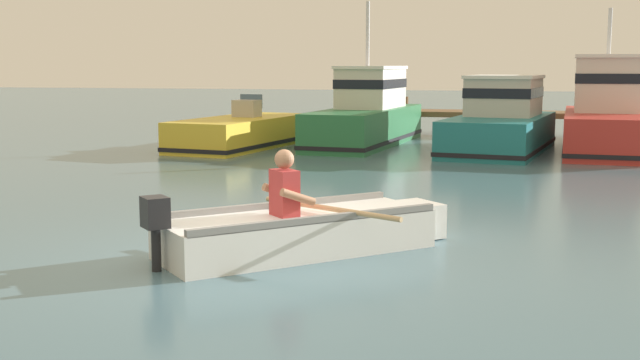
{
  "coord_description": "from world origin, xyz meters",
  "views": [
    {
      "loc": [
        2.79,
        -8.15,
        2.12
      ],
      "look_at": [
        0.21,
        2.5,
        0.55
      ],
      "focal_mm": 45.28,
      "sensor_mm": 36.0,
      "label": 1
    }
  ],
  "objects_px": {
    "rowboat_with_person": "(302,230)",
    "moored_boat_green": "(367,115)",
    "moored_boat_yellow": "(241,133)",
    "moored_boat_teal": "(501,123)",
    "moored_boat_red": "(605,116)"
  },
  "relations": [
    {
      "from": "rowboat_with_person",
      "to": "moored_boat_green",
      "type": "distance_m",
      "value": 12.74
    },
    {
      "from": "moored_boat_yellow",
      "to": "moored_boat_green",
      "type": "relative_size",
      "value": 0.82
    },
    {
      "from": "rowboat_with_person",
      "to": "moored_boat_teal",
      "type": "distance_m",
      "value": 11.78
    },
    {
      "from": "moored_boat_yellow",
      "to": "moored_boat_teal",
      "type": "xyz_separation_m",
      "value": [
        6.54,
        0.62,
        0.33
      ]
    },
    {
      "from": "moored_boat_yellow",
      "to": "moored_boat_green",
      "type": "bearing_deg",
      "value": 28.66
    },
    {
      "from": "rowboat_with_person",
      "to": "moored_boat_red",
      "type": "bearing_deg",
      "value": 70.14
    },
    {
      "from": "moored_boat_green",
      "to": "moored_boat_yellow",
      "type": "bearing_deg",
      "value": -151.34
    },
    {
      "from": "moored_boat_teal",
      "to": "moored_boat_yellow",
      "type": "bearing_deg",
      "value": -174.59
    },
    {
      "from": "moored_boat_yellow",
      "to": "moored_boat_green",
      "type": "xyz_separation_m",
      "value": [
        3.01,
        1.64,
        0.41
      ]
    },
    {
      "from": "moored_boat_green",
      "to": "moored_boat_red",
      "type": "height_order",
      "value": "moored_boat_green"
    },
    {
      "from": "rowboat_with_person",
      "to": "moored_boat_teal",
      "type": "bearing_deg",
      "value": 80.33
    },
    {
      "from": "moored_boat_yellow",
      "to": "moored_boat_red",
      "type": "height_order",
      "value": "moored_boat_red"
    },
    {
      "from": "moored_boat_green",
      "to": "moored_boat_red",
      "type": "relative_size",
      "value": 1.01
    },
    {
      "from": "moored_boat_green",
      "to": "moored_boat_teal",
      "type": "distance_m",
      "value": 3.68
    },
    {
      "from": "moored_boat_yellow",
      "to": "moored_boat_green",
      "type": "distance_m",
      "value": 3.45
    }
  ]
}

